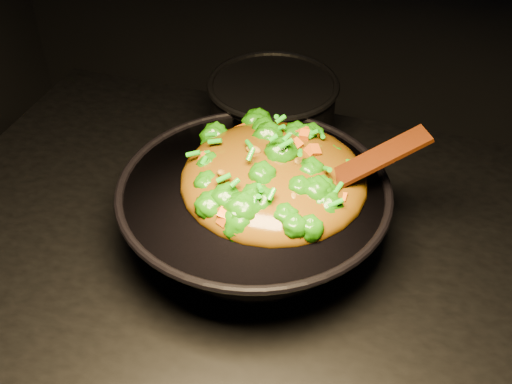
% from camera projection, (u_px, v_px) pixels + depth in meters
% --- Properties ---
extents(wok, '(0.44, 0.44, 0.11)m').
position_uv_depth(wok, '(254.00, 216.00, 0.99)').
color(wok, black).
rests_on(wok, stovetop).
extents(stir_fry, '(0.37, 0.37, 0.10)m').
position_uv_depth(stir_fry, '(274.00, 157.00, 0.93)').
color(stir_fry, '#1E6D07').
rests_on(stir_fry, wok).
extents(spatula, '(0.22, 0.17, 0.10)m').
position_uv_depth(spatula, '(347.00, 174.00, 0.91)').
color(spatula, '#3B1905').
rests_on(spatula, wok).
extents(back_pot, '(0.28, 0.28, 0.13)m').
position_uv_depth(back_pot, '(273.00, 112.00, 1.20)').
color(back_pot, black).
rests_on(back_pot, stovetop).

